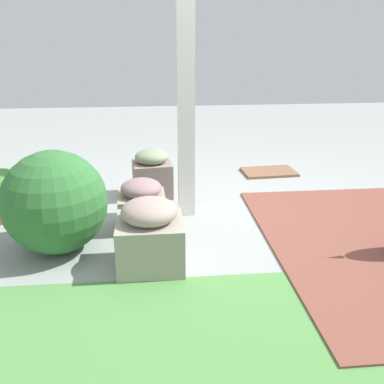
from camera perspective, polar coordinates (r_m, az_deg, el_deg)
ground_plane at (r=3.86m, az=4.34°, el=-3.10°), size 12.00×12.00×0.00m
porch_pillar at (r=3.59m, az=-0.84°, el=16.25°), size 0.14×0.14×2.55m
stone_planter_nearest at (r=4.27m, az=-5.33°, el=2.50°), size 0.41×0.41×0.47m
stone_planter_near at (r=3.57m, az=-6.69°, el=-1.66°), size 0.40×0.38×0.42m
stone_planter_mid at (r=2.97m, az=-5.60°, el=-5.70°), size 0.45×0.44×0.50m
round_shrub at (r=3.27m, az=-17.78°, el=-1.30°), size 0.76×0.76×0.76m
terracotta_pot_broad at (r=4.00m, az=-24.00°, el=0.26°), size 0.36×0.36×0.46m
doormat at (r=5.06m, az=10.21°, el=2.65°), size 0.63×0.42×0.03m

